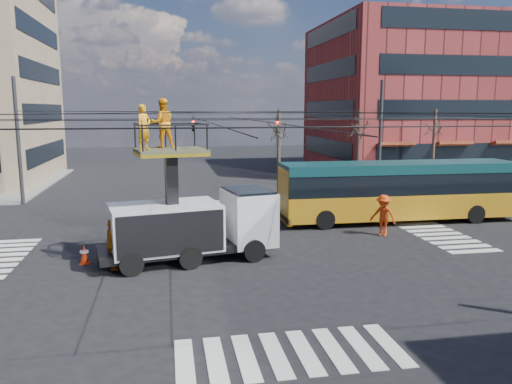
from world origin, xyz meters
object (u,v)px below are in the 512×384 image
object	(u,v)px
city_bus	(399,190)
flagger	(383,215)
worker_ground	(112,245)
traffic_cone	(84,254)
utility_truck	(192,209)

from	to	relation	value
city_bus	flagger	size ratio (longest dim) A/B	6.46
worker_ground	traffic_cone	bearing A→B (deg)	44.43
worker_ground	flagger	size ratio (longest dim) A/B	0.99
city_bus	flagger	distance (m)	3.61
worker_ground	flagger	bearing A→B (deg)	-82.08
flagger	worker_ground	bearing A→B (deg)	-118.75
city_bus	traffic_cone	world-z (taller)	city_bus
worker_ground	flagger	xyz separation A→B (m)	(12.26, 3.05, 0.01)
traffic_cone	worker_ground	xyz separation A→B (m)	(1.20, -0.99, 0.61)
traffic_cone	worker_ground	size ratio (longest dim) A/B	0.38
city_bus	flagger	bearing A→B (deg)	-126.28
utility_truck	flagger	size ratio (longest dim) A/B	3.67
city_bus	worker_ground	bearing A→B (deg)	-157.03
utility_truck	flagger	distance (m)	9.54
utility_truck	worker_ground	size ratio (longest dim) A/B	3.72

